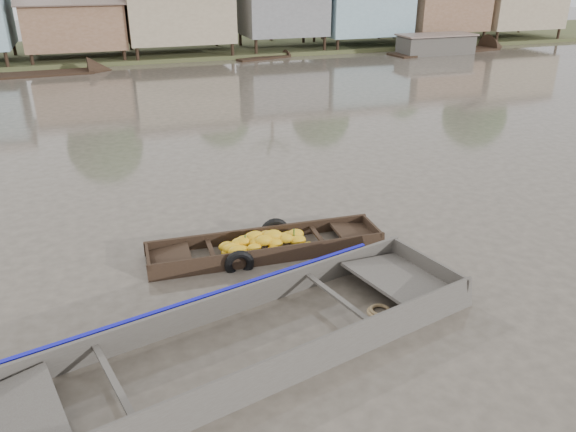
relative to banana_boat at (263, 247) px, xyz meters
name	(u,v)px	position (x,y,z in m)	size (l,w,h in m)	color
ground	(291,285)	(0.12, -1.49, -0.13)	(120.00, 120.00, 0.00)	#484137
riverbank	(180,4)	(3.15, 30.37, 2.94)	(120.00, 12.47, 10.22)	#384723
banana_boat	(263,247)	(0.00, 0.00, 0.00)	(5.15, 1.43, 0.72)	black
viewer_boat	(240,348)	(-1.33, -3.17, -0.05)	(8.80, 4.21, 0.69)	#433D39
distant_boats	(337,55)	(12.07, 23.83, 0.11)	(43.94, 3.74, 1.38)	black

